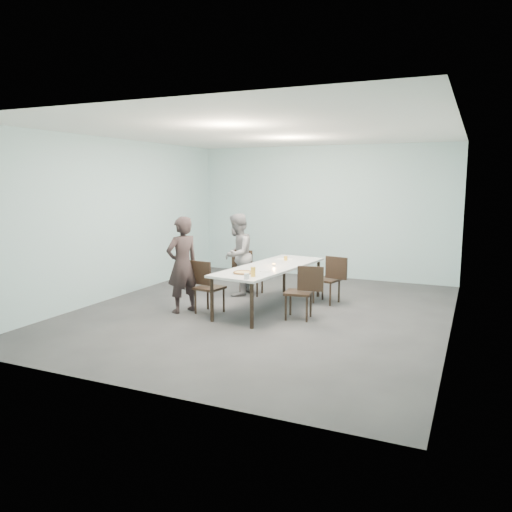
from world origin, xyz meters
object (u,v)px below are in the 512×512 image
at_px(beer_glass, 253,272).
at_px(chair_far_right, 331,276).
at_px(diner_far, 237,255).
at_px(pizza, 243,273).
at_px(side_plate, 265,271).
at_px(tealight, 274,265).
at_px(table, 270,269).
at_px(water_tumbler, 247,276).
at_px(chair_near_right, 304,289).
at_px(amber_tumbler, 286,258).
at_px(chair_near_left, 206,283).
at_px(diner_near, 182,265).
at_px(chair_far_left, 247,269).

bearing_deg(beer_glass, chair_far_right, 66.89).
xyz_separation_m(diner_far, pizza, (0.86, -1.55, -0.03)).
bearing_deg(side_plate, tealight, 95.44).
distance_m(side_plate, tealight, 0.51).
bearing_deg(tealight, pizza, -102.53).
bearing_deg(table, tealight, -13.77).
distance_m(table, water_tumbler, 1.25).
xyz_separation_m(chair_far_right, pizza, (-0.99, -1.61, 0.27)).
distance_m(chair_far_right, pizza, 1.91).
distance_m(chair_near_right, side_plate, 0.69).
bearing_deg(chair_near_right, side_plate, 1.15).
bearing_deg(amber_tumbler, chair_far_right, 5.35).
height_order(chair_near_right, beer_glass, beer_glass).
distance_m(pizza, tealight, 0.87).
xyz_separation_m(chair_far_right, tealight, (-0.80, -0.76, 0.27)).
distance_m(chair_near_left, chair_near_right, 1.67).
bearing_deg(amber_tumbler, diner_near, -130.33).
bearing_deg(diner_far, chair_far_right, 88.07).
relative_size(table, pizza, 7.91).
bearing_deg(beer_glass, diner_near, 173.50).
relative_size(chair_far_left, pizza, 2.56).
xyz_separation_m(chair_far_right, beer_glass, (-0.75, -1.75, 0.32)).
relative_size(diner_far, pizza, 4.67).
relative_size(chair_near_right, diner_far, 0.55).
bearing_deg(chair_far_left, tealight, -49.54).
bearing_deg(amber_tumbler, diner_far, 179.02).
relative_size(chair_near_right, pizza, 2.56).
distance_m(chair_near_left, pizza, 0.84).
height_order(chair_far_right, diner_near, diner_near).
relative_size(chair_far_right, diner_far, 0.55).
relative_size(chair_far_left, side_plate, 4.83).
xyz_separation_m(diner_near, side_plate, (1.38, 0.32, -0.06)).
bearing_deg(chair_near_right, chair_near_left, 2.01).
distance_m(diner_far, tealight, 1.27).
bearing_deg(chair_far_right, beer_glass, 79.12).
bearing_deg(pizza, chair_far_left, 112.79).
relative_size(table, chair_far_right, 3.09).
bearing_deg(amber_tumbler, water_tumbler, -87.21).
bearing_deg(chair_near_left, side_plate, 17.90).
height_order(table, pizza, pizza).
distance_m(chair_far_left, amber_tumbler, 0.91).
bearing_deg(chair_far_right, diner_far, 14.12).
bearing_deg(diner_near, table, 149.81).
height_order(tealight, amber_tumbler, amber_tumbler).
xyz_separation_m(diner_far, beer_glass, (1.10, -1.69, 0.03)).
relative_size(chair_far_left, diner_near, 0.53).
relative_size(pizza, side_plate, 1.89).
bearing_deg(chair_far_left, chair_far_right, -8.88).
height_order(water_tumbler, amber_tumbler, water_tumbler).
relative_size(side_plate, water_tumbler, 2.00).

